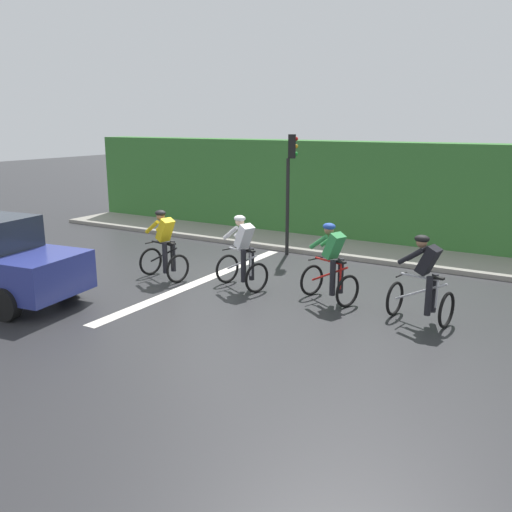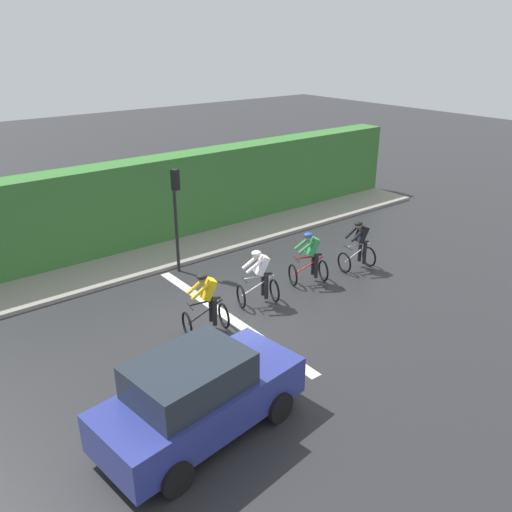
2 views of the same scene
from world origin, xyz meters
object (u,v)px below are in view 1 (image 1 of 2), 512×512
(cyclist_fourth, at_px, (164,247))
(traffic_light_near_crossing, at_px, (290,176))
(cyclist_second, at_px, (331,265))
(cyclist_mid, at_px, (243,254))
(cyclist_lead, at_px, (424,281))

(cyclist_fourth, distance_m, traffic_light_near_crossing, 4.24)
(cyclist_second, relative_size, cyclist_fourth, 1.00)
(cyclist_second, relative_size, cyclist_mid, 1.00)
(cyclist_second, distance_m, cyclist_fourth, 4.09)
(cyclist_mid, bearing_deg, cyclist_fourth, -80.33)
(cyclist_fourth, bearing_deg, cyclist_second, 96.60)
(cyclist_second, bearing_deg, traffic_light_near_crossing, -140.67)
(cyclist_lead, height_order, cyclist_second, same)
(cyclist_lead, height_order, traffic_light_near_crossing, traffic_light_near_crossing)
(cyclist_mid, xyz_separation_m, traffic_light_near_crossing, (-3.41, -0.60, 1.43))
(cyclist_mid, relative_size, cyclist_fourth, 1.00)
(cyclist_mid, bearing_deg, cyclist_lead, 88.65)
(cyclist_mid, bearing_deg, traffic_light_near_crossing, -169.98)
(cyclist_mid, relative_size, traffic_light_near_crossing, 0.50)
(cyclist_lead, height_order, cyclist_mid, same)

